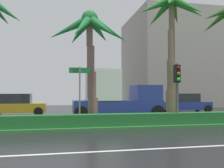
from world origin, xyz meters
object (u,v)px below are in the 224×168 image
(palm_tree_centre, at_px, (90,37))
(box_truck_lead, at_px, (116,96))
(palm_tree_centre_right, at_px, (172,21))
(car_in_traffic_third, at_px, (186,103))
(traffic_signal_median_right, at_px, (177,82))
(street_name_sign, at_px, (80,88))
(car_in_traffic_second, at_px, (17,105))

(palm_tree_centre, height_order, box_truck_lead, palm_tree_centre)
(palm_tree_centre, xyz_separation_m, box_truck_lead, (2.41, 4.38, -3.31))
(palm_tree_centre_right, relative_size, car_in_traffic_third, 1.77)
(traffic_signal_median_right, xyz_separation_m, box_truck_lead, (-2.15, 5.46, -0.83))
(traffic_signal_median_right, height_order, car_in_traffic_third, traffic_signal_median_right)
(palm_tree_centre, xyz_separation_m, car_in_traffic_third, (9.66, 7.55, -4.04))
(box_truck_lead, bearing_deg, street_name_sign, -121.37)
(car_in_traffic_second, distance_m, car_in_traffic_third, 14.61)
(traffic_signal_median_right, relative_size, box_truck_lead, 0.51)
(palm_tree_centre, bearing_deg, car_in_traffic_second, 123.45)
(car_in_traffic_third, bearing_deg, street_name_sign, -141.69)
(palm_tree_centre_right, xyz_separation_m, box_truck_lead, (-2.38, 4.40, -4.47))
(street_name_sign, bearing_deg, car_in_traffic_second, 118.36)
(traffic_signal_median_right, distance_m, box_truck_lead, 5.93)
(street_name_sign, bearing_deg, palm_tree_centre, 42.81)
(traffic_signal_median_right, xyz_separation_m, car_in_traffic_third, (5.11, 8.64, -1.55))
(palm_tree_centre, distance_m, palm_tree_centre_right, 4.92)
(street_name_sign, xyz_separation_m, car_in_traffic_second, (-4.34, 8.04, -1.25))
(traffic_signal_median_right, distance_m, car_in_traffic_second, 12.89)
(palm_tree_centre, bearing_deg, street_name_sign, -137.19)
(street_name_sign, distance_m, car_in_traffic_second, 9.23)
(box_truck_lead, bearing_deg, palm_tree_centre, -118.79)
(street_name_sign, height_order, box_truck_lead, box_truck_lead)
(palm_tree_centre_right, bearing_deg, box_truck_lead, 118.40)
(traffic_signal_median_right, bearing_deg, palm_tree_centre_right, 77.65)
(palm_tree_centre_right, height_order, car_in_traffic_third, palm_tree_centre_right)
(palm_tree_centre_right, bearing_deg, traffic_signal_median_right, -102.35)
(traffic_signal_median_right, height_order, street_name_sign, traffic_signal_median_right)
(palm_tree_centre_right, xyz_separation_m, car_in_traffic_second, (-9.73, 7.51, -5.20))
(car_in_traffic_second, height_order, car_in_traffic_third, same)
(palm_tree_centre_right, height_order, box_truck_lead, palm_tree_centre_right)
(palm_tree_centre, distance_m, box_truck_lead, 6.00)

